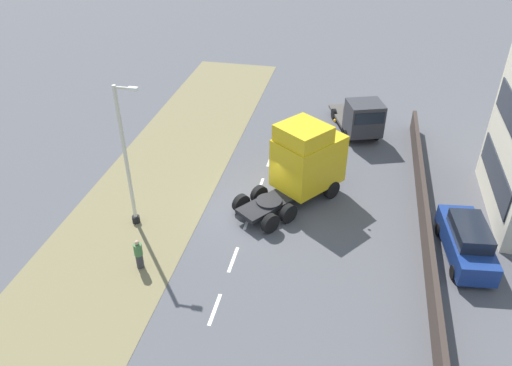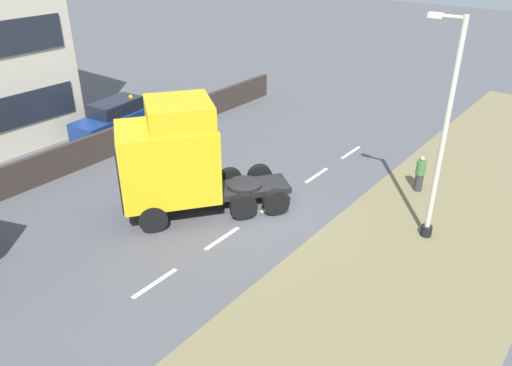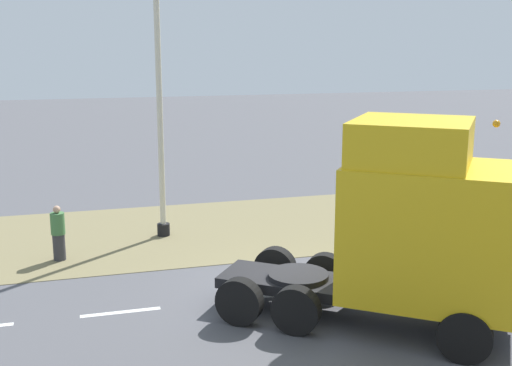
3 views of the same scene
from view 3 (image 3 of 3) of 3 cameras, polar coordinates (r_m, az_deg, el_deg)
The scene contains 6 objects.
ground_plane at distance 15.88m, azimuth 2.46°, elevation -9.89°, with size 120.00×120.00×0.00m, color #515156.
grass_verge at distance 21.34m, azimuth -2.54°, elevation -3.99°, with size 7.00×44.00×0.01m.
lane_markings at distance 15.69m, azimuth -0.01°, elevation -10.15°, with size 0.16×14.60×0.00m.
lorry_cab at distance 13.76m, azimuth 14.33°, elevation -3.89°, with size 5.75×6.46×4.63m.
lamp_post at distance 19.91m, azimuth -8.49°, elevation 4.92°, with size 1.32×0.40×7.68m.
pedestrian at distance 18.84m, azimuth -17.17°, elevation -4.35°, with size 0.39×0.39×1.59m.
Camera 3 is at (13.96, -4.60, 5.99)m, focal length 45.00 mm.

